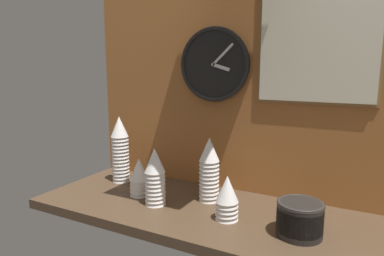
% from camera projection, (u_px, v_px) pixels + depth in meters
% --- Properties ---
extents(ground_plane, '(1.60, 0.56, 0.04)m').
position_uv_depth(ground_plane, '(224.00, 216.00, 1.36)').
color(ground_plane, '#4C3826').
extents(wall_tiled_back, '(1.60, 0.03, 1.05)m').
position_uv_depth(wall_tiled_back, '(249.00, 77.00, 1.50)').
color(wall_tiled_back, '#A3602D').
rests_on(wall_tiled_back, ground_plane).
extents(cup_stack_center, '(0.09, 0.09, 0.28)m').
position_uv_depth(cup_stack_center, '(209.00, 169.00, 1.45)').
color(cup_stack_center, white).
rests_on(cup_stack_center, ground_plane).
extents(cup_stack_center_right, '(0.09, 0.09, 0.17)m').
position_uv_depth(cup_stack_center_right, '(227.00, 198.00, 1.28)').
color(cup_stack_center_right, white).
rests_on(cup_stack_center_right, ground_plane).
extents(cup_stack_center_left, '(0.09, 0.09, 0.24)m').
position_uv_depth(cup_stack_center_left, '(155.00, 177.00, 1.41)').
color(cup_stack_center_left, white).
rests_on(cup_stack_center_left, ground_plane).
extents(cup_stack_far_left, '(0.09, 0.09, 0.33)m').
position_uv_depth(cup_stack_far_left, '(120.00, 149.00, 1.69)').
color(cup_stack_far_left, white).
rests_on(cup_stack_far_left, ground_plane).
extents(cup_stack_left, '(0.09, 0.09, 0.17)m').
position_uv_depth(cup_stack_left, '(139.00, 177.00, 1.52)').
color(cup_stack_left, white).
rests_on(cup_stack_left, ground_plane).
extents(bowl_stack_right, '(0.16, 0.16, 0.12)m').
position_uv_depth(bowl_stack_right, '(300.00, 218.00, 1.16)').
color(bowl_stack_right, black).
rests_on(bowl_stack_right, ground_plane).
extents(wall_clock, '(0.34, 0.03, 0.34)m').
position_uv_depth(wall_clock, '(214.00, 65.00, 1.54)').
color(wall_clock, black).
extents(menu_board, '(0.47, 0.01, 0.53)m').
position_uv_depth(menu_board, '(318.00, 36.00, 1.32)').
color(menu_board, olive).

